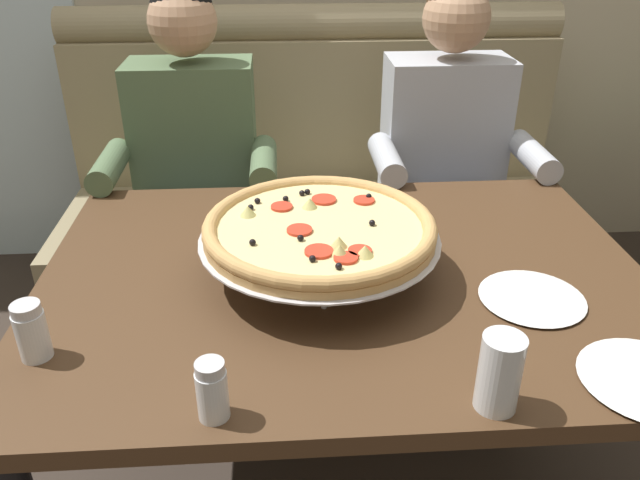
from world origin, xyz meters
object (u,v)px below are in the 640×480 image
Objects in this scene: dining_table at (344,300)px; shaker_oregano at (32,335)px; diner_left at (193,167)px; shaker_parmesan at (212,394)px; booth_bench at (318,214)px; plate_near_right at (532,296)px; diner_right at (450,161)px; patio_chair at (11,106)px; drinking_glass at (499,377)px; pizza at (320,229)px.

shaker_oregano is (-0.60, -0.26, 0.12)m from dining_table.
shaker_parmesan is at bearing -81.98° from diner_left.
plate_near_right is at bearing -70.89° from booth_bench.
diner_right is 2.39m from patio_chair.
booth_bench is 1.46× the size of diner_left.
patio_chair is (-1.73, 2.53, -0.26)m from drinking_glass.
shaker_parmesan is 0.78× the size of drinking_glass.
shaker_parmesan is at bearing -155.04° from plate_near_right.
shaker_oregano is 0.99m from plate_near_right.
patio_chair reaches higher than dining_table.
booth_bench is 1.36× the size of dining_table.
diner_left reaches higher than shaker_parmesan.
drinking_glass reaches higher than shaker_oregano.
plate_near_right is at bearing 59.98° from drinking_glass.
dining_table is 12.55× the size of shaker_parmesan.
shaker_oregano is (-0.60, -1.23, 0.37)m from booth_bench.
pizza is at bearing 65.26° from shaker_parmesan.
dining_table is 1.07× the size of diner_right.
dining_table is 0.82m from diner_right.
dining_table is at bearing 160.28° from plate_near_right.
pizza is 4.85× the size of shaker_parmesan.
plate_near_right is at bearing -46.31° from diner_left.
pizza is at bearing -124.17° from diner_right.
booth_bench reaches higher than patio_chair.
diner_left is at bearing -51.51° from patio_chair.
shaker_parmesan is 0.49× the size of plate_near_right.
booth_bench is at bearing 79.57° from shaker_parmesan.
drinking_glass is at bearing -120.02° from plate_near_right.
pizza is 2.57m from patio_chair.
diner_right reaches higher than booth_bench.
patio_chair is at bearing 124.31° from drinking_glass.
diner_right is at bearing -35.57° from patio_chair.
drinking_glass is at bearing -12.84° from shaker_oregano.
shaker_oregano is at bearing -172.89° from plate_near_right.
pizza is 2.38× the size of plate_near_right.
diner_left is at bearing 180.00° from diner_right.
dining_table is 0.66m from shaker_oregano.
booth_bench is 1.06m from pizza.
booth_bench reaches higher than drinking_glass.
pizza is 0.60m from shaker_oregano.
pizza is (-0.48, -0.70, 0.13)m from diner_right.
diner_left reaches higher than patio_chair.
diner_left is 9.18× the size of drinking_glass.
shaker_oregano is at bearing -154.24° from pizza.
booth_bench is 1.41m from shaker_oregano.
dining_table is 0.82m from diner_left.
diner_right is (0.42, -0.27, 0.31)m from booth_bench.
diner_right is (0.42, 0.70, 0.06)m from dining_table.
patio_chair is (-1.90, 2.22, -0.21)m from plate_near_right.
diner_left reaches higher than dining_table.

